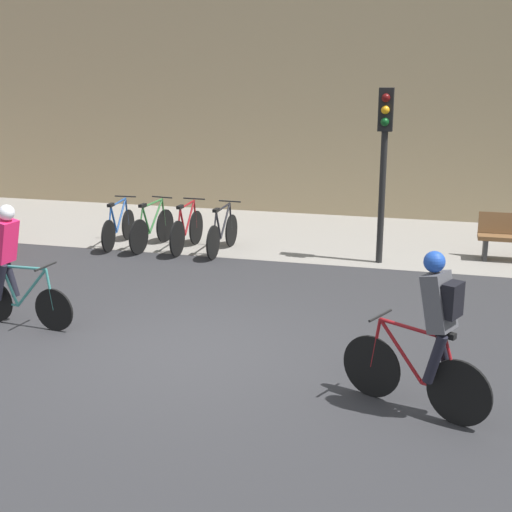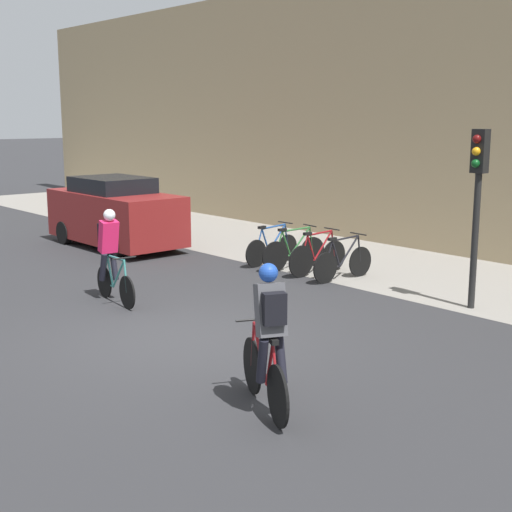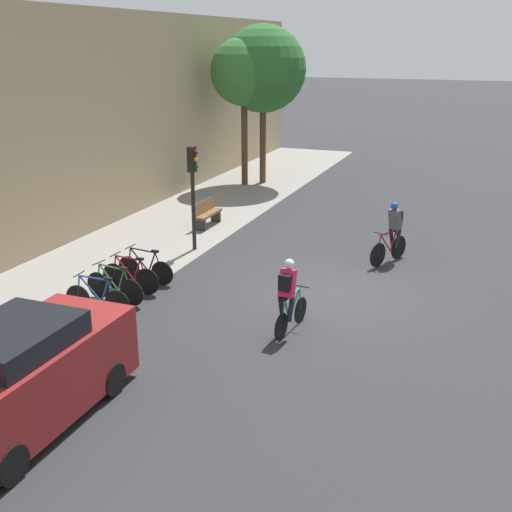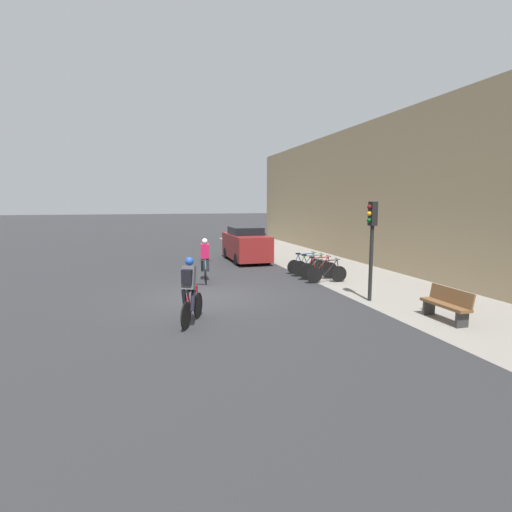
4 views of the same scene
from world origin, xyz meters
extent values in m
plane|color=#2B2B2D|center=(0.00, 0.00, 0.00)|extent=(200.00, 200.00, 0.00)
cube|color=gray|center=(0.00, 6.75, 0.00)|extent=(44.00, 4.50, 0.01)
cube|color=#9E8966|center=(0.00, 9.30, 3.61)|extent=(44.00, 0.60, 7.23)
cylinder|color=black|center=(-2.03, 0.22, 0.31)|extent=(0.61, 0.10, 0.61)
cylinder|color=black|center=(-3.05, 0.34, 0.31)|extent=(0.61, 0.10, 0.61)
cylinder|color=teal|center=(-2.37, 0.26, 0.59)|extent=(0.56, 0.10, 0.62)
cylinder|color=teal|center=(-2.75, 0.30, 0.57)|extent=(0.27, 0.07, 0.58)
cylinder|color=teal|center=(-2.48, 0.27, 0.87)|extent=(0.76, 0.13, 0.07)
cylinder|color=teal|center=(-2.84, 0.31, 0.30)|extent=(0.41, 0.08, 0.05)
cylinder|color=teal|center=(-2.95, 0.33, 0.58)|extent=(0.22, 0.06, 0.56)
cylinder|color=teal|center=(-2.07, 0.22, 0.60)|extent=(0.12, 0.05, 0.59)
cylinder|color=black|center=(-2.11, 0.23, 0.93)|extent=(0.08, 0.46, 0.03)
cube|color=black|center=(-2.86, 0.32, 0.90)|extent=(0.21, 0.10, 0.06)
cube|color=#EA1E56|center=(-2.76, 0.30, 1.23)|extent=(0.35, 0.35, 0.63)
sphere|color=silver|center=(-2.68, 0.29, 1.64)|extent=(0.24, 0.24, 0.22)
cylinder|color=black|center=(-2.83, 0.20, 0.65)|extent=(0.29, 0.14, 0.56)
cylinder|color=black|center=(-2.80, 0.42, 0.65)|extent=(0.25, 0.14, 0.56)
cube|color=black|center=(-2.90, 0.32, 1.28)|extent=(0.17, 0.27, 0.36)
cylinder|color=black|center=(2.45, -0.70, 0.36)|extent=(0.66, 0.33, 0.71)
cylinder|color=black|center=(3.38, -1.13, 0.36)|extent=(0.66, 0.33, 0.71)
cylinder|color=maroon|center=(2.77, -0.84, 0.64)|extent=(0.53, 0.28, 0.62)
cylinder|color=maroon|center=(3.11, -1.01, 0.62)|extent=(0.26, 0.15, 0.58)
cylinder|color=maroon|center=(2.87, -0.89, 0.92)|extent=(0.71, 0.36, 0.07)
cylinder|color=maroon|center=(3.20, -1.05, 0.35)|extent=(0.39, 0.20, 0.05)
cylinder|color=maroon|center=(3.30, -1.09, 0.63)|extent=(0.21, 0.12, 0.56)
cylinder|color=maroon|center=(2.49, -0.71, 0.65)|extent=(0.12, 0.08, 0.59)
cylinder|color=black|center=(2.52, -0.73, 0.98)|extent=(0.22, 0.43, 0.03)
cube|color=black|center=(3.22, -1.05, 0.95)|extent=(0.22, 0.16, 0.06)
cube|color=#4C4C51|center=(3.12, -1.01, 1.28)|extent=(0.43, 0.43, 0.63)
sphere|color=#1E47AD|center=(3.05, -0.98, 1.69)|extent=(0.29, 0.29, 0.22)
cylinder|color=black|center=(3.22, -0.93, 0.70)|extent=(0.30, 0.22, 0.56)
cylinder|color=black|center=(3.12, -1.13, 0.70)|extent=(0.26, 0.20, 0.56)
cube|color=black|center=(3.25, -1.07, 1.33)|extent=(0.24, 0.29, 0.36)
cylinder|color=black|center=(-3.28, 5.41, 0.32)|extent=(0.07, 0.64, 0.64)
cylinder|color=black|center=(-3.22, 4.36, 0.32)|extent=(0.07, 0.64, 0.64)
cylinder|color=#1E478C|center=(-3.26, 5.05, 0.60)|extent=(0.07, 0.58, 0.62)
cylinder|color=#1E478C|center=(-3.24, 4.66, 0.59)|extent=(0.06, 0.27, 0.58)
cylinder|color=#1E478C|center=(-3.25, 4.94, 0.89)|extent=(0.08, 0.79, 0.07)
cylinder|color=#1E478C|center=(-3.23, 4.57, 0.31)|extent=(0.06, 0.43, 0.05)
cylinder|color=#1E478C|center=(-3.22, 4.45, 0.60)|extent=(0.04, 0.22, 0.56)
cylinder|color=#1E478C|center=(-3.28, 5.37, 0.61)|extent=(0.04, 0.12, 0.59)
cylinder|color=black|center=(-3.27, 5.33, 0.94)|extent=(0.46, 0.05, 0.03)
cube|color=black|center=(-3.23, 4.55, 0.91)|extent=(0.09, 0.20, 0.06)
cylinder|color=black|center=(-2.44, 5.41, 0.34)|extent=(0.12, 0.69, 0.69)
cylinder|color=black|center=(-2.57, 4.36, 0.34)|extent=(0.12, 0.69, 0.69)
cylinder|color=#2D6B33|center=(-2.49, 5.05, 0.63)|extent=(0.11, 0.58, 0.62)
cylinder|color=#2D6B33|center=(-2.54, 4.66, 0.61)|extent=(0.07, 0.27, 0.58)
cylinder|color=#2D6B33|center=(-2.50, 4.94, 0.91)|extent=(0.14, 0.78, 0.07)
cylinder|color=#2D6B33|center=(-2.55, 4.57, 0.34)|extent=(0.08, 0.42, 0.05)
cylinder|color=#2D6B33|center=(-2.56, 4.45, 0.62)|extent=(0.06, 0.22, 0.56)
cylinder|color=#2D6B33|center=(-2.45, 5.37, 0.63)|extent=(0.05, 0.12, 0.59)
cylinder|color=black|center=(-2.45, 5.32, 0.96)|extent=(0.46, 0.08, 0.03)
cube|color=black|center=(-2.55, 4.55, 0.93)|extent=(0.10, 0.21, 0.06)
cylinder|color=black|center=(-1.75, 5.38, 0.35)|extent=(0.06, 0.70, 0.70)
cylinder|color=black|center=(-1.79, 4.39, 0.35)|extent=(0.06, 0.70, 0.70)
cylinder|color=maroon|center=(-1.76, 5.04, 0.63)|extent=(0.06, 0.55, 0.62)
cylinder|color=maroon|center=(-1.78, 4.67, 0.62)|extent=(0.05, 0.26, 0.58)
cylinder|color=maroon|center=(-1.77, 4.93, 0.91)|extent=(0.06, 0.74, 0.07)
cylinder|color=maroon|center=(-1.78, 4.59, 0.34)|extent=(0.05, 0.40, 0.05)
cylinder|color=maroon|center=(-1.78, 4.48, 0.62)|extent=(0.04, 0.21, 0.56)
cylinder|color=maroon|center=(-1.75, 5.34, 0.64)|extent=(0.04, 0.12, 0.58)
cylinder|color=black|center=(-1.75, 5.30, 0.97)|extent=(0.46, 0.04, 0.03)
cube|color=black|center=(-1.78, 4.57, 0.94)|extent=(0.09, 0.20, 0.06)
cylinder|color=black|center=(-1.00, 5.41, 0.33)|extent=(0.07, 0.66, 0.66)
cylinder|color=black|center=(-1.05, 4.36, 0.33)|extent=(0.07, 0.66, 0.66)
cylinder|color=black|center=(-1.02, 5.05, 0.61)|extent=(0.07, 0.58, 0.62)
cylinder|color=black|center=(-1.04, 4.66, 0.59)|extent=(0.05, 0.27, 0.58)
cylinder|color=black|center=(-1.02, 4.94, 0.89)|extent=(0.08, 0.78, 0.07)
cylinder|color=black|center=(-1.04, 4.57, 0.32)|extent=(0.05, 0.42, 0.05)
cylinder|color=black|center=(-1.05, 4.45, 0.60)|extent=(0.04, 0.22, 0.56)
cylinder|color=black|center=(-1.00, 5.37, 0.62)|extent=(0.04, 0.12, 0.59)
cylinder|color=black|center=(-1.01, 5.32, 0.95)|extent=(0.46, 0.05, 0.03)
cube|color=black|center=(-1.04, 4.55, 0.92)|extent=(0.09, 0.20, 0.06)
cylinder|color=black|center=(2.03, 4.94, 1.60)|extent=(0.12, 0.12, 3.20)
cube|color=black|center=(2.03, 4.94, 2.82)|extent=(0.26, 0.20, 0.76)
sphere|color=#590C0C|center=(2.03, 4.81, 3.03)|extent=(0.15, 0.15, 0.15)
sphere|color=orange|center=(2.03, 4.81, 2.82)|extent=(0.15, 0.15, 0.15)
sphere|color=#0C4719|center=(2.03, 4.81, 2.61)|extent=(0.15, 0.15, 0.15)
cube|color=brown|center=(4.56, 5.65, 0.45)|extent=(1.53, 0.40, 0.08)
cube|color=brown|center=(4.56, 5.83, 0.69)|extent=(1.53, 0.12, 0.40)
cube|color=#2D2D2D|center=(3.95, 5.65, 0.23)|extent=(0.08, 0.36, 0.45)
cube|color=#2D2D2D|center=(5.18, 5.65, 0.23)|extent=(0.08, 0.36, 0.45)
cube|color=maroon|center=(-7.64, 3.29, 0.81)|extent=(4.30, 1.78, 1.27)
cube|color=black|center=(-7.75, 3.29, 1.65)|extent=(2.06, 1.57, 0.40)
cylinder|color=black|center=(-6.31, 2.47, 0.31)|extent=(0.62, 0.20, 0.62)
cylinder|color=black|center=(-6.31, 4.11, 0.31)|extent=(0.62, 0.20, 0.62)
cylinder|color=black|center=(-8.98, 2.47, 0.31)|extent=(0.62, 0.20, 0.62)
cylinder|color=black|center=(-8.98, 4.11, 0.31)|extent=(0.62, 0.20, 0.62)
camera|label=1|loc=(3.07, -8.11, 3.62)|focal=50.00mm
camera|label=2|loc=(8.83, -6.25, 3.41)|focal=50.00mm
camera|label=3|loc=(-15.03, -3.71, 6.17)|focal=45.00mm
camera|label=4|loc=(13.20, -2.11, 3.18)|focal=28.00mm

